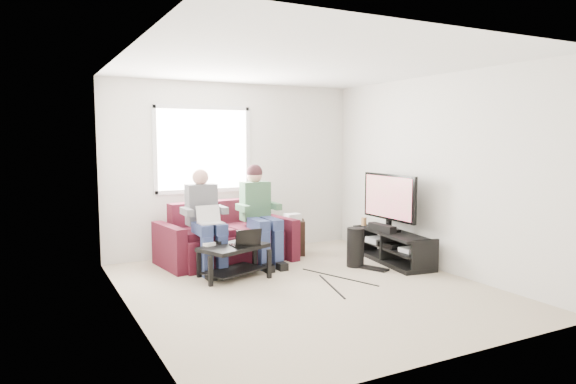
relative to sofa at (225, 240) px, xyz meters
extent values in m
plane|color=tan|center=(0.38, -1.67, -0.32)|extent=(4.50, 4.50, 0.00)
plane|color=white|center=(0.38, -1.67, 2.28)|extent=(4.50, 4.50, 0.00)
plane|color=silver|center=(0.38, 0.58, 0.98)|extent=(4.50, 0.00, 4.50)
plane|color=silver|center=(0.38, -3.92, 0.98)|extent=(4.50, 0.00, 4.50)
plane|color=silver|center=(-1.62, -1.67, 0.98)|extent=(0.00, 4.50, 4.50)
plane|color=silver|center=(2.38, -1.67, 0.98)|extent=(0.00, 4.50, 4.50)
cube|color=white|center=(-0.12, 0.57, 1.28)|extent=(1.40, 0.01, 1.20)
cube|color=silver|center=(-0.12, 0.56, 1.28)|extent=(1.48, 0.04, 1.28)
cube|color=#4C131C|center=(0.00, -0.05, -0.11)|extent=(1.60, 0.99, 0.42)
cube|color=#4C131C|center=(0.00, 0.30, 0.32)|extent=(1.52, 0.40, 0.43)
cube|color=#4C131C|center=(-0.83, -0.05, -0.02)|extent=(0.27, 0.91, 0.60)
cube|color=#4C131C|center=(0.83, -0.05, -0.02)|extent=(0.27, 0.91, 0.60)
cube|color=#4C131C|center=(-0.37, -0.07, 0.15)|extent=(0.79, 0.77, 0.10)
cube|color=#4C131C|center=(0.37, -0.07, 0.15)|extent=(0.79, 0.77, 0.10)
cube|color=navy|center=(-0.50, -0.49, 0.27)|extent=(0.16, 0.45, 0.14)
cube|color=navy|center=(-0.30, -0.49, 0.27)|extent=(0.16, 0.45, 0.14)
cube|color=navy|center=(-0.50, -0.67, -0.06)|extent=(0.13, 0.13, 0.52)
cube|color=navy|center=(-0.30, -0.67, -0.06)|extent=(0.13, 0.13, 0.52)
cube|color=#5C5D61|center=(-0.40, -0.16, 0.55)|extent=(0.40, 0.22, 0.55)
sphere|color=tan|center=(-0.40, -0.14, 0.92)|extent=(0.22, 0.22, 0.22)
cube|color=navy|center=(0.30, -0.49, 0.27)|extent=(0.16, 0.45, 0.14)
cube|color=navy|center=(0.50, -0.49, 0.27)|extent=(0.16, 0.45, 0.14)
cube|color=navy|center=(0.30, -0.67, -0.06)|extent=(0.13, 0.13, 0.52)
cube|color=navy|center=(0.50, -0.67, -0.06)|extent=(0.13, 0.13, 0.52)
cube|color=#4D4F4F|center=(0.40, -0.16, 0.55)|extent=(0.40, 0.22, 0.55)
sphere|color=tan|center=(0.40, -0.14, 0.92)|extent=(0.22, 0.22, 0.22)
sphere|color=#32191D|center=(0.40, -0.14, 0.96)|extent=(0.23, 0.23, 0.23)
cube|color=black|center=(-0.21, -0.86, 0.08)|extent=(0.97, 0.79, 0.05)
cube|color=black|center=(-0.21, -0.86, -0.22)|extent=(0.86, 0.68, 0.02)
cube|color=black|center=(-0.60, -1.09, -0.13)|extent=(0.05, 0.05, 0.37)
cube|color=black|center=(0.18, -1.09, -0.13)|extent=(0.05, 0.05, 0.37)
cube|color=black|center=(-0.60, -0.64, -0.13)|extent=(0.05, 0.05, 0.37)
cube|color=black|center=(0.18, -0.64, -0.13)|extent=(0.05, 0.05, 0.37)
cube|color=silver|center=(-0.49, -0.74, 0.12)|extent=(0.16, 0.14, 0.04)
cube|color=black|center=(-0.31, -0.68, 0.12)|extent=(0.16, 0.13, 0.04)
cube|color=gray|center=(0.09, -0.71, 0.12)|extent=(0.16, 0.13, 0.04)
cube|color=black|center=(2.08, -1.18, 0.11)|extent=(0.59, 1.39, 0.04)
cube|color=black|center=(2.08, -1.18, -0.09)|extent=(0.54, 1.33, 0.03)
cube|color=black|center=(2.08, -1.18, -0.29)|extent=(0.59, 1.39, 0.06)
cube|color=black|center=(2.08, -1.83, -0.09)|extent=(0.41, 0.10, 0.45)
cube|color=black|center=(2.08, -0.52, -0.09)|extent=(0.41, 0.10, 0.45)
cube|color=black|center=(2.08, -1.08, 0.15)|extent=(0.12, 0.40, 0.04)
cube|color=black|center=(2.08, -1.08, 0.23)|extent=(0.06, 0.06, 0.12)
cube|color=black|center=(2.08, -1.08, 0.62)|extent=(0.05, 1.10, 0.65)
cube|color=#E73677|center=(2.05, -1.08, 0.62)|extent=(0.01, 1.01, 0.58)
cube|color=black|center=(1.96, -1.08, 0.18)|extent=(0.12, 0.50, 0.10)
cylinder|color=#A87848|center=(2.03, -0.55, 0.19)|extent=(0.08, 0.08, 0.12)
cube|color=silver|center=(2.08, -1.58, -0.05)|extent=(0.30, 0.22, 0.06)
cube|color=gray|center=(2.08, -0.88, -0.04)|extent=(0.34, 0.26, 0.08)
cube|color=black|center=(2.08, -1.23, -0.04)|extent=(0.38, 0.30, 0.07)
cylinder|color=black|center=(1.49, -1.10, -0.05)|extent=(0.24, 0.24, 0.54)
cube|color=black|center=(1.60, -1.32, -0.30)|extent=(0.33, 0.50, 0.03)
cube|color=black|center=(1.08, -0.03, -0.05)|extent=(0.35, 0.35, 0.52)
cube|color=silver|center=(1.08, -0.03, 0.26)|extent=(0.22, 0.18, 0.10)
camera|label=1|loc=(-2.55, -6.83, 1.45)|focal=32.00mm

